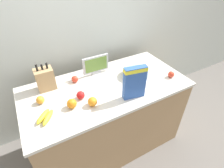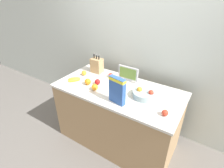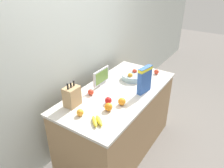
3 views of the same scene
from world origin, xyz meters
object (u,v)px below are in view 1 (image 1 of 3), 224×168
at_px(knife_block, 45,79).
at_px(orange_mid_left, 40,100).
at_px(small_monitor, 96,65).
at_px(apple_front, 75,79).
at_px(apple_near_bananas, 171,74).
at_px(apple_leftmost, 81,95).
at_px(banana_bunch, 46,117).
at_px(cereal_box, 135,81).
at_px(orange_front_center, 72,104).
at_px(fruit_bowl, 135,73).
at_px(orange_mid_right, 92,102).

relative_size(knife_block, orange_mid_left, 4.39).
xyz_separation_m(small_monitor, apple_front, (-0.26, -0.04, -0.08)).
bearing_deg(apple_near_bananas, small_monitor, 146.29).
xyz_separation_m(apple_leftmost, apple_front, (0.04, 0.27, -0.00)).
relative_size(banana_bunch, orange_mid_left, 2.62).
relative_size(knife_block, cereal_box, 0.99).
bearing_deg(orange_front_center, apple_front, 67.01).
xyz_separation_m(fruit_bowl, orange_mid_right, (-0.60, -0.20, 0.00)).
height_order(banana_bunch, apple_front, apple_front).
bearing_deg(small_monitor, apple_front, -172.31).
height_order(cereal_box, apple_leftmost, cereal_box).
distance_m(small_monitor, cereal_box, 0.55).
bearing_deg(orange_mid_left, orange_mid_right, -32.31).
xyz_separation_m(knife_block, fruit_bowl, (0.90, -0.24, -0.07)).
xyz_separation_m(apple_near_bananas, apple_leftmost, (-0.98, 0.15, 0.00)).
bearing_deg(cereal_box, fruit_bowl, 62.26).
distance_m(knife_block, small_monitor, 0.54).
distance_m(cereal_box, apple_near_bananas, 0.56).
bearing_deg(orange_mid_left, apple_near_bananas, -11.10).
bearing_deg(apple_front, fruit_bowl, -18.90).
distance_m(apple_leftmost, orange_mid_left, 0.36).
bearing_deg(small_monitor, banana_bunch, -147.61).
distance_m(fruit_bowl, orange_mid_right, 0.63).
relative_size(knife_block, banana_bunch, 1.68).
height_order(banana_bunch, orange_mid_right, orange_mid_right).
height_order(fruit_bowl, orange_mid_left, fruit_bowl).
xyz_separation_m(fruit_bowl, orange_mid_left, (-1.00, 0.05, -0.00)).
xyz_separation_m(cereal_box, orange_mid_right, (-0.38, 0.08, -0.13)).
height_order(fruit_bowl, apple_front, fruit_bowl).
xyz_separation_m(knife_block, apple_near_bananas, (1.22, -0.45, -0.08)).
bearing_deg(orange_front_center, fruit_bowl, 10.14).
bearing_deg(orange_mid_right, cereal_box, -11.33).
distance_m(small_monitor, orange_mid_right, 0.51).
distance_m(small_monitor, fruit_bowl, 0.44).
bearing_deg(orange_mid_right, knife_block, 123.82).
xyz_separation_m(apple_front, orange_front_center, (-0.15, -0.35, 0.01)).
relative_size(apple_leftmost, orange_mid_right, 0.91).
distance_m(apple_near_bananas, orange_mid_left, 1.35).
height_order(banana_bunch, orange_mid_left, orange_mid_left).
distance_m(fruit_bowl, banana_bunch, 1.01).
distance_m(knife_block, cereal_box, 0.86).
bearing_deg(apple_front, knife_block, 173.42).
bearing_deg(apple_near_bananas, knife_block, 159.70).
distance_m(fruit_bowl, apple_near_bananas, 0.38).
xyz_separation_m(fruit_bowl, banana_bunch, (-1.00, -0.16, -0.02)).
xyz_separation_m(cereal_box, orange_mid_left, (-0.78, 0.33, -0.14)).
xyz_separation_m(cereal_box, apple_leftmost, (-0.44, 0.21, -0.14)).
bearing_deg(orange_mid_right, apple_leftmost, 113.45).
distance_m(cereal_box, orange_mid_right, 0.41).
bearing_deg(fruit_bowl, apple_front, 161.10).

